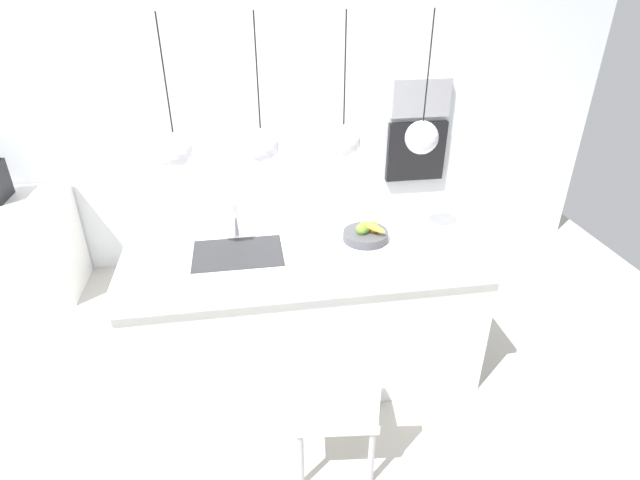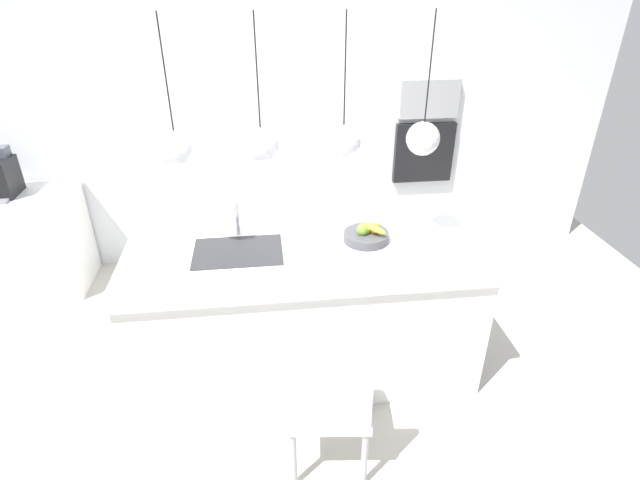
% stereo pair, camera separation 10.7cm
% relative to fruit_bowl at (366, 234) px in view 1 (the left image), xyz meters
% --- Properties ---
extents(floor, '(6.60, 6.60, 0.00)m').
position_rel_fruit_bowl_xyz_m(floor, '(-0.41, -0.04, -1.00)').
color(floor, '#BCB7AD').
rests_on(floor, ground).
extents(back_wall, '(6.00, 0.10, 2.60)m').
position_rel_fruit_bowl_xyz_m(back_wall, '(-0.41, 1.61, 0.30)').
color(back_wall, white).
rests_on(back_wall, ground).
extents(kitchen_island, '(2.29, 0.99, 0.96)m').
position_rel_fruit_bowl_xyz_m(kitchen_island, '(-0.41, -0.04, -0.52)').
color(kitchen_island, white).
rests_on(kitchen_island, ground).
extents(sink_basin, '(0.56, 0.40, 0.02)m').
position_rel_fruit_bowl_xyz_m(sink_basin, '(-0.84, -0.04, -0.05)').
color(sink_basin, '#2D2D30').
rests_on(sink_basin, kitchen_island).
extents(faucet, '(0.02, 0.17, 0.22)m').
position_rel_fruit_bowl_xyz_m(faucet, '(-0.84, 0.17, 0.10)').
color(faucet, silver).
rests_on(faucet, kitchen_island).
extents(fruit_bowl, '(0.30, 0.30, 0.14)m').
position_rel_fruit_bowl_xyz_m(fruit_bowl, '(0.00, 0.00, 0.00)').
color(fruit_bowl, '#4C4C51').
rests_on(fruit_bowl, kitchen_island).
extents(side_counter, '(1.10, 0.60, 0.90)m').
position_rel_fruit_bowl_xyz_m(side_counter, '(-2.81, 1.24, -0.55)').
color(side_counter, white).
rests_on(side_counter, ground).
extents(microwave, '(0.54, 0.08, 0.34)m').
position_rel_fruit_bowl_xyz_m(microwave, '(0.86, 1.54, 0.51)').
color(microwave, '#9E9EA3').
rests_on(microwave, back_wall).
extents(oven, '(0.56, 0.08, 0.56)m').
position_rel_fruit_bowl_xyz_m(oven, '(0.86, 1.54, 0.01)').
color(oven, black).
rests_on(oven, back_wall).
extents(chair_near, '(0.49, 0.50, 0.86)m').
position_rel_fruit_bowl_xyz_m(chair_near, '(-0.37, -0.91, -0.51)').
color(chair_near, silver).
rests_on(chair_near, ground).
extents(pendant_light_left, '(0.20, 0.20, 0.80)m').
position_rel_fruit_bowl_xyz_m(pendant_light_left, '(-1.12, -0.04, 0.65)').
color(pendant_light_left, silver).
extents(pendant_light_center_left, '(0.20, 0.20, 0.80)m').
position_rel_fruit_bowl_xyz_m(pendant_light_center_left, '(-0.65, -0.04, 0.65)').
color(pendant_light_center_left, silver).
extents(pendant_light_center_right, '(0.20, 0.20, 0.80)m').
position_rel_fruit_bowl_xyz_m(pendant_light_center_right, '(-0.18, -0.04, 0.65)').
color(pendant_light_center_right, silver).
extents(pendant_light_right, '(0.20, 0.20, 0.80)m').
position_rel_fruit_bowl_xyz_m(pendant_light_right, '(0.30, -0.04, 0.65)').
color(pendant_light_right, silver).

